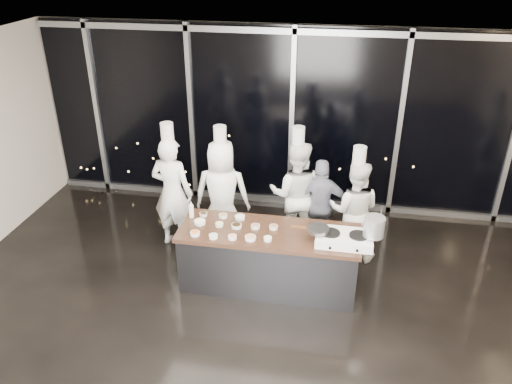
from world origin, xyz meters
TOP-DOWN VIEW (x-y plane):
  - ground at (0.00, 0.00)m, footprint 9.00×9.00m
  - room_shell at (0.18, 0.00)m, footprint 9.02×7.02m
  - window_wall at (0.00, 3.43)m, footprint 8.90×0.11m
  - demo_counter at (0.00, 0.90)m, footprint 2.46×0.86m
  - stove at (1.00, 0.79)m, footprint 0.73×0.47m
  - frying_pan at (0.65, 0.79)m, footprint 0.50×0.29m
  - stock_pot at (1.36, 0.80)m, footprint 0.27×0.27m
  - prep_bowls at (-0.53, 0.87)m, footprint 1.17×0.68m
  - squeeze_bottle at (-1.14, 1.08)m, footprint 0.07×0.07m
  - chef_far_left at (-1.64, 1.72)m, footprint 0.71×0.52m
  - chef_left at (-0.89, 1.88)m, footprint 0.91×0.64m
  - chef_center at (0.24, 2.10)m, footprint 0.87×0.69m
  - guest at (0.63, 2.00)m, footprint 0.91×0.44m
  - chef_right at (1.13, 1.87)m, footprint 0.82×0.66m

SIDE VIEW (x-z plane):
  - ground at x=0.00m, z-range 0.00..0.00m
  - demo_counter at x=0.00m, z-range 0.00..0.90m
  - guest at x=0.63m, z-range 0.00..1.51m
  - chef_right at x=1.13m, z-range -0.10..1.71m
  - chef_center at x=0.24m, z-range -0.11..1.86m
  - chef_left at x=-0.89m, z-range -0.10..1.89m
  - prep_bowls at x=-0.53m, z-range 0.90..0.95m
  - chef_far_left at x=-1.64m, z-range -0.10..1.95m
  - stove at x=1.00m, z-range 0.89..1.03m
  - squeeze_bottle at x=-1.14m, z-range 0.89..1.14m
  - frying_pan at x=0.65m, z-range 1.04..1.09m
  - stock_pot at x=1.36m, z-range 1.04..1.30m
  - window_wall at x=0.00m, z-range 0.00..3.20m
  - room_shell at x=0.18m, z-range 0.64..3.85m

